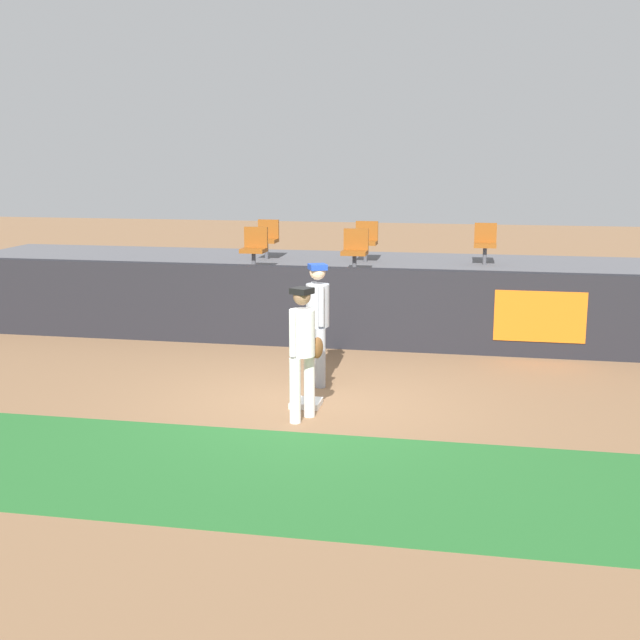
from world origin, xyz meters
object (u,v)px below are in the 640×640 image
seat_front_left (254,246)px  player_runner_visitor (318,315)px  player_fielder_home (303,344)px  seat_back_left (267,237)px  seat_back_center (366,239)px  first_base (306,403)px  seat_back_right (485,241)px  seat_front_center (355,248)px

seat_front_left → player_runner_visitor: bearing=-62.3°
player_fielder_home → seat_back_left: size_ratio=2.06×
player_fielder_home → seat_back_center: size_ratio=2.06×
first_base → player_runner_visitor: bearing=92.7°
player_runner_visitor → seat_back_center: 5.66m
seat_front_left → seat_back_left: size_ratio=1.00×
first_base → seat_back_left: seat_back_left is taller
player_fielder_home → seat_back_right: bearing=-173.2°
player_fielder_home → seat_back_right: 7.66m
seat_back_center → seat_back_right: (2.48, -0.00, -0.00)m
player_runner_visitor → seat_front_left: (-2.01, 3.83, 0.56)m
seat_front_center → player_runner_visitor: bearing=-89.6°
seat_front_center → player_fielder_home: bearing=-88.3°
seat_back_center → seat_back_right: same height
player_fielder_home → player_runner_visitor: player_runner_visitor is taller
player_runner_visitor → seat_back_center: bearing=155.2°
seat_back_right → seat_back_center: bearing=180.0°
seat_back_center → seat_front_left: same height
player_runner_visitor → seat_back_right: (2.41, 5.63, 0.56)m
seat_front_left → seat_back_right: 4.78m
seat_back_right → player_runner_visitor: bearing=-113.2°
seat_back_center → seat_back_right: size_ratio=1.00×
player_runner_visitor → seat_back_center: (-0.06, 5.63, 0.56)m
seat_front_center → seat_back_right: size_ratio=1.00×
first_base → seat_back_left: size_ratio=0.48×
seat_back_right → seat_back_left: size_ratio=1.00×
seat_back_center → seat_back_left: size_ratio=1.00×
first_base → player_runner_visitor: size_ratio=0.22×
player_fielder_home → seat_back_left: bearing=-137.9°
seat_back_center → seat_front_left: bearing=-137.2°
player_fielder_home → player_runner_visitor: 1.66m
first_base → seat_front_left: (-2.06, 4.92, 1.57)m
seat_back_center → player_fielder_home: bearing=-88.4°
seat_back_left → seat_back_center: bearing=0.0°
first_base → player_fielder_home: bearing=-81.8°
seat_front_center → seat_front_left: bearing=-180.0°
first_base → seat_back_center: size_ratio=0.48×
player_fielder_home → player_runner_visitor: size_ratio=0.96×
seat_back_right → seat_back_left: bearing=180.0°
seat_front_center → seat_back_right: (2.44, 1.80, -0.00)m
seat_front_center → seat_back_right: same height
first_base → seat_back_left: (-2.27, 6.71, 1.57)m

